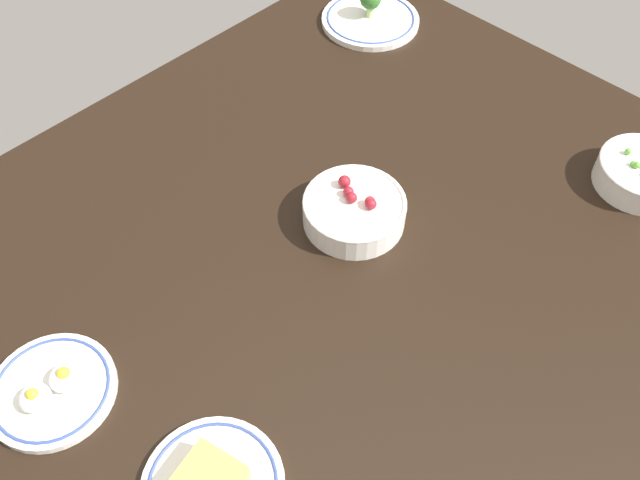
% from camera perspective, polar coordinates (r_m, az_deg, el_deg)
% --- Properties ---
extents(dining_table, '(1.45, 1.16, 0.04)m').
position_cam_1_polar(dining_table, '(1.16, 0.00, -1.23)').
color(dining_table, black).
rests_on(dining_table, ground).
extents(bowl_berries, '(0.18, 0.18, 0.07)m').
position_cam_1_polar(bowl_berries, '(1.17, 2.87, 2.50)').
color(bowl_berries, white).
rests_on(bowl_berries, dining_table).
extents(plate_eggs, '(0.18, 0.18, 0.05)m').
position_cam_1_polar(plate_eggs, '(1.07, -21.36, -11.49)').
color(plate_eggs, white).
rests_on(plate_eggs, dining_table).
extents(plate_broccoli, '(0.22, 0.22, 0.08)m').
position_cam_1_polar(plate_broccoli, '(1.62, 4.21, 18.08)').
color(plate_broccoli, white).
rests_on(plate_broccoli, dining_table).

